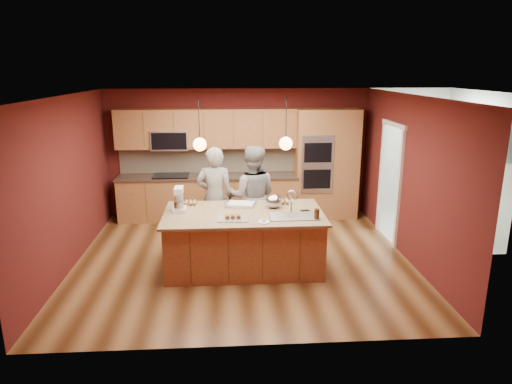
{
  "coord_description": "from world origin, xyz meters",
  "views": [
    {
      "loc": [
        -0.25,
        -7.12,
        3.1
      ],
      "look_at": [
        0.21,
        -0.1,
        1.19
      ],
      "focal_mm": 32.0,
      "sensor_mm": 36.0,
      "label": 1
    }
  ],
  "objects": [
    {
      "name": "oven_column",
      "position": [
        1.85,
        2.19,
        1.15
      ],
      "size": [
        1.3,
        0.62,
        2.3
      ],
      "color": "brown",
      "rests_on": "floor"
    },
    {
      "name": "wall_left",
      "position": [
        -2.75,
        0.0,
        1.35
      ],
      "size": [
        0.0,
        5.0,
        5.0
      ],
      "primitive_type": "plane",
      "rotation": [
        1.57,
        0.0,
        1.57
      ],
      "color": "#4D1614",
      "rests_on": "ground"
    },
    {
      "name": "person_left",
      "position": [
        -0.46,
        0.63,
        0.9
      ],
      "size": [
        0.67,
        0.45,
        1.81
      ],
      "primitive_type": "imported",
      "rotation": [
        0.0,
        0.0,
        3.11
      ],
      "color": "black",
      "rests_on": "floor"
    },
    {
      "name": "cabinet_run",
      "position": [
        -0.68,
        2.25,
        0.98
      ],
      "size": [
        3.74,
        0.64,
        2.3
      ],
      "color": "brown",
      "rests_on": "floor"
    },
    {
      "name": "cupcakes_rack",
      "position": [
        -0.17,
        -0.64,
        0.97
      ],
      "size": [
        0.24,
        0.16,
        0.07
      ],
      "primitive_type": null,
      "color": "#C5783E",
      "rests_on": "island"
    },
    {
      "name": "laundry_room",
      "position": [
        4.35,
        1.2,
        1.95
      ],
      "size": [
        2.6,
        2.7,
        2.7
      ],
      "color": "beige",
      "rests_on": "ground"
    },
    {
      "name": "washer",
      "position": [
        4.19,
        0.78,
        0.51
      ],
      "size": [
        0.7,
        0.72,
        1.03
      ],
      "primitive_type": "cube",
      "rotation": [
        0.0,
        0.0,
        0.11
      ],
      "color": "white",
      "rests_on": "floor"
    },
    {
      "name": "wall_right",
      "position": [
        2.75,
        0.0,
        1.35
      ],
      "size": [
        0.0,
        5.0,
        5.0
      ],
      "primitive_type": "plane",
      "rotation": [
        1.57,
        0.0,
        -1.57
      ],
      "color": "#4D1614",
      "rests_on": "ground"
    },
    {
      "name": "tumbler",
      "position": [
        1.09,
        -0.7,
        1.0
      ],
      "size": [
        0.08,
        0.08,
        0.16
      ],
      "primitive_type": "cylinder",
      "color": "#331F0C",
      "rests_on": "island"
    },
    {
      "name": "plate",
      "position": [
        0.28,
        -0.82,
        0.92
      ],
      "size": [
        0.18,
        0.18,
        0.01
      ],
      "primitive_type": "cylinder",
      "color": "silver",
      "rests_on": "island"
    },
    {
      "name": "wall_back",
      "position": [
        0.0,
        2.5,
        1.35
      ],
      "size": [
        5.5,
        0.0,
        5.5
      ],
      "primitive_type": "plane",
      "rotation": [
        1.57,
        0.0,
        0.0
      ],
      "color": "#4D1614",
      "rests_on": "ground"
    },
    {
      "name": "wall_front",
      "position": [
        0.0,
        -2.5,
        1.35
      ],
      "size": [
        5.5,
        0.0,
        5.5
      ],
      "primitive_type": "plane",
      "rotation": [
        -1.57,
        0.0,
        0.0
      ],
      "color": "#4D1614",
      "rests_on": "ground"
    },
    {
      "name": "sheet_cake",
      "position": [
        -0.03,
        0.06,
        0.94
      ],
      "size": [
        0.54,
        0.44,
        0.05
      ],
      "rotation": [
        0.0,
        0.0,
        -0.22
      ],
      "color": "silver",
      "rests_on": "island"
    },
    {
      "name": "pendant_right",
      "position": [
        0.65,
        -0.32,
        2.0
      ],
      "size": [
        0.2,
        0.2,
        0.8
      ],
      "color": "black",
      "rests_on": "ceiling"
    },
    {
      "name": "cupcakes_left",
      "position": [
        -0.86,
        0.17,
        0.95
      ],
      "size": [
        0.21,
        0.21,
        0.06
      ],
      "primitive_type": null,
      "color": "#C5783E",
      "rests_on": "island"
    },
    {
      "name": "mixing_bowl",
      "position": [
        0.5,
        -0.09,
        1.02
      ],
      "size": [
        0.27,
        0.27,
        0.23
      ],
      "primitive_type": "ellipsoid",
      "color": "#A7A9AF",
      "rests_on": "island"
    },
    {
      "name": "cupcakes_right",
      "position": [
        0.7,
        0.13,
        0.95
      ],
      "size": [
        0.15,
        0.22,
        0.07
      ],
      "primitive_type": null,
      "color": "#C5783E",
      "rests_on": "island"
    },
    {
      "name": "doorway_trim",
      "position": [
        2.73,
        0.8,
        1.05
      ],
      "size": [
        0.08,
        1.11,
        2.2
      ],
      "primitive_type": null,
      "color": "white",
      "rests_on": "wall_right"
    },
    {
      "name": "cooling_rack",
      "position": [
        -0.16,
        -0.64,
        0.93
      ],
      "size": [
        0.47,
        0.35,
        0.02
      ],
      "primitive_type": "cube",
      "rotation": [
        0.0,
        0.0,
        -0.07
      ],
      "color": "silver",
      "rests_on": "island"
    },
    {
      "name": "stand_mixer",
      "position": [
        -1.0,
        -0.17,
        1.08
      ],
      "size": [
        0.21,
        0.29,
        0.39
      ],
      "rotation": [
        0.0,
        0.0,
        0.0
      ],
      "color": "white",
      "rests_on": "island"
    },
    {
      "name": "island",
      "position": [
        0.02,
        -0.33,
        0.47
      ],
      "size": [
        2.49,
        1.4,
        1.3
      ],
      "color": "brown",
      "rests_on": "floor"
    },
    {
      "name": "dryer",
      "position": [
        4.2,
        1.54,
        0.52
      ],
      "size": [
        0.64,
        0.66,
        1.03
      ],
      "primitive_type": "cube",
      "rotation": [
        0.0,
        0.0,
        -0.01
      ],
      "color": "white",
      "rests_on": "floor"
    },
    {
      "name": "phone",
      "position": [
        0.98,
        -0.29,
        0.92
      ],
      "size": [
        0.14,
        0.1,
        0.01
      ],
      "primitive_type": "cube",
      "rotation": [
        0.0,
        0.0,
        0.19
      ],
      "color": "black",
      "rests_on": "island"
    },
    {
      "name": "pendant_left",
      "position": [
        -0.64,
        -0.32,
        2.0
      ],
      "size": [
        0.2,
        0.2,
        0.8
      ],
      "color": "black",
      "rests_on": "ceiling"
    },
    {
      "name": "floor",
      "position": [
        0.0,
        0.0,
        0.0
      ],
      "size": [
        5.5,
        5.5,
        0.0
      ],
      "primitive_type": "plane",
      "color": "#462812",
      "rests_on": "ground"
    },
    {
      "name": "ceiling",
      "position": [
        0.0,
        0.0,
        2.7
      ],
      "size": [
        5.5,
        5.5,
        0.0
      ],
      "primitive_type": "plane",
      "rotation": [
        3.14,
        0.0,
        0.0
      ],
      "color": "white",
      "rests_on": "ground"
    },
    {
      "name": "person_right",
      "position": [
        0.2,
        0.63,
        0.91
      ],
      "size": [
        0.98,
        0.82,
        1.81
      ],
      "primitive_type": "imported",
      "rotation": [
        0.0,
        0.0,
        2.99
      ],
      "color": "slate",
      "rests_on": "floor"
    }
  ]
}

